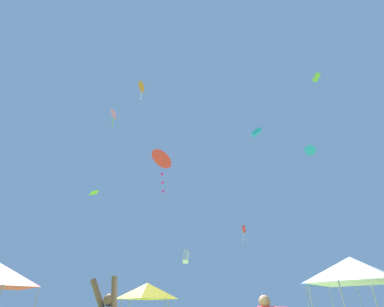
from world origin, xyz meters
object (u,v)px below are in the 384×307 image
(canopy_tent_blue, at_px, (341,274))
(kite_cyan_box, at_px, (256,132))
(kite_orange_delta, at_px, (142,87))
(kite_white_box, at_px, (186,256))
(kite_red_box, at_px, (244,230))
(kite_lime_diamond, at_px, (94,192))
(kite_lime_box, at_px, (316,77))
(kite_red_delta, at_px, (162,159))
(kite_pink_diamond, at_px, (114,115))
(kite_cyan_delta, at_px, (310,150))
(canopy_tent_white, at_px, (353,270))
(canopy_tent_yellow, at_px, (147,291))

(canopy_tent_blue, xyz_separation_m, kite_cyan_box, (0.15, 13.23, 19.35))
(canopy_tent_blue, xyz_separation_m, kite_orange_delta, (-15.24, 8.53, 23.21))
(kite_white_box, height_order, kite_red_box, kite_red_box)
(kite_lime_diamond, xyz_separation_m, kite_lime_box, (28.48, -11.82, 9.91))
(kite_red_delta, distance_m, kite_pink_diamond, 18.95)
(kite_lime_box, xyz_separation_m, kite_orange_delta, (-21.37, 2.62, 1.01))
(kite_lime_diamond, distance_m, kite_red_box, 20.83)
(canopy_tent_blue, relative_size, kite_cyan_delta, 2.61)
(canopy_tent_blue, height_order, kite_orange_delta, kite_orange_delta)
(kite_cyan_delta, height_order, kite_cyan_box, kite_cyan_box)
(kite_cyan_delta, distance_m, kite_lime_box, 8.83)
(kite_cyan_delta, bearing_deg, kite_lime_box, -89.14)
(kite_pink_diamond, distance_m, kite_orange_delta, 5.16)
(kite_lime_diamond, xyz_separation_m, kite_orange_delta, (7.11, -9.20, 10.92))
(canopy_tent_white, height_order, kite_cyan_box, kite_cyan_box)
(kite_white_box, bearing_deg, kite_pink_diamond, -155.77)
(kite_cyan_delta, bearing_deg, kite_red_delta, -140.92)
(canopy_tent_yellow, bearing_deg, kite_red_box, 59.02)
(kite_red_box, bearing_deg, canopy_tent_white, -88.75)
(canopy_tent_blue, distance_m, kite_lime_box, 23.78)
(kite_lime_diamond, bearing_deg, kite_lime_box, -22.54)
(kite_red_delta, bearing_deg, kite_white_box, 85.39)
(canopy_tent_yellow, distance_m, kite_cyan_delta, 26.23)
(kite_pink_diamond, bearing_deg, canopy_tent_white, -41.39)
(kite_white_box, bearing_deg, kite_red_delta, -94.61)
(kite_white_box, height_order, kite_orange_delta, kite_orange_delta)
(kite_pink_diamond, height_order, kite_red_box, kite_pink_diamond)
(canopy_tent_blue, relative_size, kite_lime_box, 3.19)
(canopy_tent_yellow, relative_size, kite_cyan_delta, 1.92)
(canopy_tent_yellow, bearing_deg, kite_lime_diamond, 122.57)
(kite_red_delta, bearing_deg, kite_pink_diamond, 124.29)
(kite_pink_diamond, bearing_deg, kite_lime_diamond, 114.99)
(kite_red_delta, distance_m, kite_lime_box, 24.28)
(kite_lime_diamond, distance_m, kite_orange_delta, 15.95)
(kite_cyan_delta, height_order, kite_red_delta, kite_cyan_delta)
(canopy_tent_blue, distance_m, kite_pink_diamond, 28.42)
(kite_pink_diamond, bearing_deg, kite_orange_delta, -16.60)
(kite_cyan_delta, bearing_deg, kite_cyan_box, 163.83)
(canopy_tent_yellow, height_order, kite_orange_delta, kite_orange_delta)
(kite_cyan_delta, height_order, kite_orange_delta, kite_orange_delta)
(kite_red_delta, bearing_deg, canopy_tent_blue, 10.84)
(canopy_tent_white, distance_m, kite_cyan_box, 26.97)
(kite_cyan_delta, bearing_deg, kite_red_box, 155.77)
(kite_red_delta, height_order, kite_lime_diamond, kite_lime_diamond)
(canopy_tent_white, relative_size, kite_cyan_box, 2.27)
(canopy_tent_white, distance_m, kite_orange_delta, 30.25)
(kite_red_delta, xyz_separation_m, kite_lime_diamond, (-11.70, 19.77, 5.74))
(canopy_tent_yellow, relative_size, kite_pink_diamond, 1.02)
(kite_red_delta, distance_m, kite_cyan_box, 22.66)
(kite_lime_diamond, relative_size, kite_cyan_box, 0.87)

